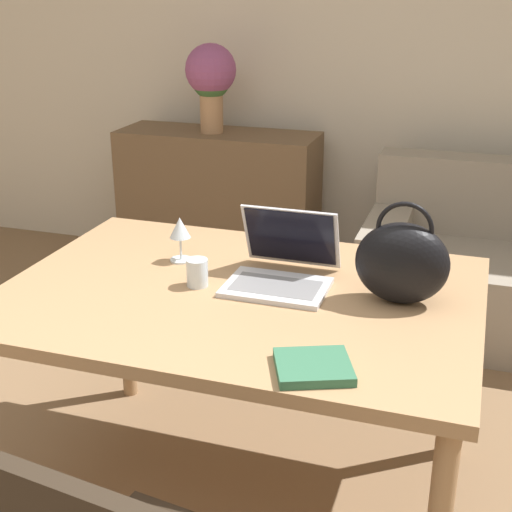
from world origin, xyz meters
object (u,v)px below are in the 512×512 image
laptop (283,263)px  wine_glass (180,231)px  drinking_glass (197,273)px  handbag (402,262)px  flower_vase (211,77)px

laptop → wine_glass: (-0.38, 0.06, 0.05)m
drinking_glass → handbag: handbag is taller
drinking_glass → handbag: bearing=6.9°
laptop → flower_vase: (-0.91, 1.71, 0.33)m
wine_glass → handbag: (0.75, -0.10, 0.02)m
laptop → drinking_glass: 0.27m
laptop → drinking_glass: bearing=-153.5°
wine_glass → handbag: size_ratio=0.50×
drinking_glass → wine_glass: 0.23m
drinking_glass → handbag: (0.62, 0.07, 0.08)m
laptop → handbag: size_ratio=1.06×
laptop → wine_glass: 0.39m
drinking_glass → laptop: bearing=26.5°
wine_glass → laptop: bearing=-8.6°
wine_glass → flower_vase: flower_vase is taller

